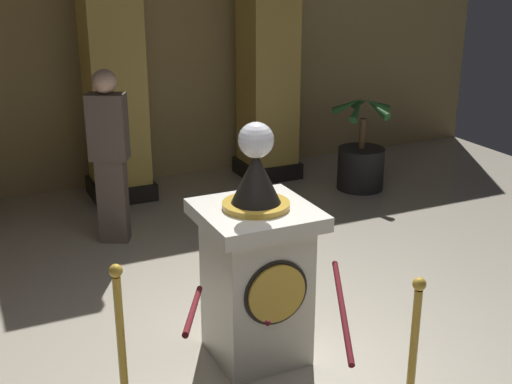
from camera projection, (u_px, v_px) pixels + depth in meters
ground_plane at (273, 379)px, 4.58m from camera, size 11.02×11.02×0.00m
back_wall at (99, 43)px, 8.01m from camera, size 11.02×0.16×3.48m
pedestal_clock at (256, 268)px, 4.65m from camera, size 0.76×0.76×1.71m
stanchion_near at (123, 370)px, 4.03m from camera, size 0.24×0.24×1.08m
stanchion_far at (411, 375)px, 4.04m from camera, size 0.24×0.24×0.99m
velvet_rope at (268, 310)px, 3.89m from camera, size 1.18×1.17×0.22m
column_right at (268, 47)px, 8.30m from camera, size 0.73×0.73×3.34m
column_centre_rear at (112, 56)px, 7.52m from camera, size 0.74×0.74×3.34m
potted_palm_right at (361, 162)px, 8.23m from camera, size 0.74×0.77×1.19m
bystander_guest at (110, 152)px, 6.51m from camera, size 0.42×0.36×1.73m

